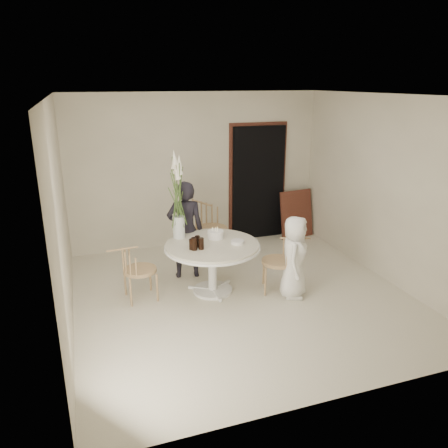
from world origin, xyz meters
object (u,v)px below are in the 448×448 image
object	(u,v)px
chair_far	(206,222)
flower_vase	(178,197)
birthday_cake	(215,234)
table	(212,251)
girl	(185,230)
boy	(294,257)
chair_right	(286,256)
chair_left	(132,266)

from	to	relation	value
chair_far	flower_vase	world-z (taller)	flower_vase
birthday_cake	flower_vase	world-z (taller)	flower_vase
birthday_cake	flower_vase	size ratio (longest dim) A/B	0.18
table	girl	world-z (taller)	girl
girl	birthday_cake	xyz separation A→B (m)	(0.33, -0.44, 0.04)
table	boy	size ratio (longest dim) A/B	1.15
table	chair_right	world-z (taller)	chair_right
table	flower_vase	distance (m)	0.89
birthday_cake	flower_vase	xyz separation A→B (m)	(-0.49, 0.19, 0.54)
boy	birthday_cake	world-z (taller)	boy
chair_far	birthday_cake	xyz separation A→B (m)	(-0.20, -1.15, 0.18)
girl	chair_left	bearing A→B (deg)	38.87
chair_far	flower_vase	size ratio (longest dim) A/B	0.74
girl	boy	bearing A→B (deg)	146.06
chair_far	boy	xyz separation A→B (m)	(0.71, -1.83, -0.02)
chair_far	flower_vase	xyz separation A→B (m)	(-0.69, -0.96, 0.72)
chair_left	boy	size ratio (longest dim) A/B	0.67
chair_left	flower_vase	size ratio (longest dim) A/B	0.62
boy	birthday_cake	size ratio (longest dim) A/B	5.09
table	chair_right	distance (m)	1.05
chair_left	girl	distance (m)	1.05
table	chair_far	size ratio (longest dim) A/B	1.43
girl	flower_vase	bearing A→B (deg)	66.59
chair_right	girl	distance (m)	1.55
chair_far	chair_left	world-z (taller)	chair_far
girl	birthday_cake	distance (m)	0.55
birthday_cake	chair_left	bearing A→B (deg)	-175.96
birthday_cake	table	bearing A→B (deg)	-119.04
flower_vase	chair_right	bearing A→B (deg)	-25.94
chair_right	chair_left	distance (m)	2.14
chair_right	boy	distance (m)	0.21
girl	boy	xyz separation A→B (m)	(1.24, -1.12, -0.17)
table	chair_far	world-z (taller)	chair_far
chair_left	flower_vase	bearing A→B (deg)	-74.70
chair_left	chair_right	bearing A→B (deg)	-106.01
chair_right	boy	bearing A→B (deg)	24.94
table	girl	size ratio (longest dim) A/B	0.89
chair_right	flower_vase	distance (m)	1.73
chair_right	girl	bearing A→B (deg)	-106.90
table	chair_far	bearing A→B (deg)	76.93
girl	flower_vase	size ratio (longest dim) A/B	1.18
chair_far	chair_right	xyz separation A→B (m)	(0.69, -1.63, -0.08)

